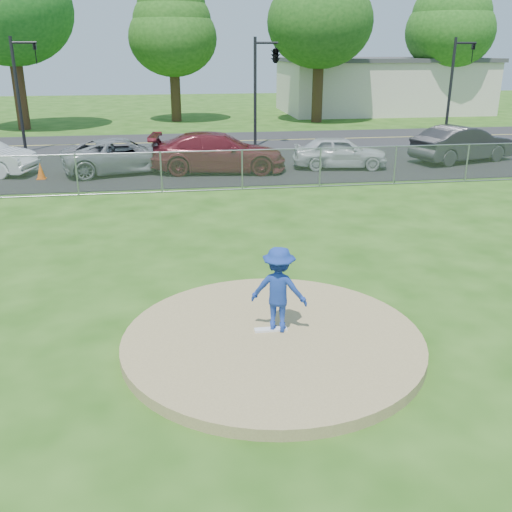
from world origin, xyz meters
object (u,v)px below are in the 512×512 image
Objects in this scene: tree_far_right at (451,20)px; parked_car_darkred at (218,152)px; traffic_signal_center at (273,57)px; traffic_cone at (41,171)px; commercial_building at (382,85)px; tree_center at (172,26)px; tree_right at (320,7)px; parked_car_gray at (124,155)px; parked_car_pearl at (340,152)px; pitcher at (279,290)px; traffic_signal_left at (22,84)px; parked_car_charcoal at (463,144)px; traffic_signal_right at (455,80)px.

parked_car_darkred is (-19.58, -19.52, -6.21)m from tree_far_right.
traffic_signal_center is 8.40× the size of traffic_cone.
commercial_building is 2.93× the size of traffic_signal_center.
tree_right reaches higher than tree_center.
tree_right is at bearing -164.74° from tree_far_right.
tree_far_right is 2.06× the size of parked_car_gray.
traffic_cone is at bearing -143.49° from tree_far_right.
parked_car_pearl is (-14.19, -19.53, -6.34)m from tree_far_right.
traffic_signal_center is 3.52× the size of pitcher.
pitcher is (8.91, -21.77, -2.37)m from traffic_signal_left.
pitcher is at bearing 125.99° from parked_car_charcoal.
commercial_building is 1.41× the size of tree_right.
pitcher is 16.46m from traffic_cone.
traffic_signal_center is at bearing -0.00° from traffic_signal_left.
traffic_signal_center is (-12.03, -16.00, 2.45)m from commercial_building.
traffic_signal_left is at bearing -122.90° from tree_center.
tree_right is 17.54m from parked_car_charcoal.
traffic_cone is (-15.90, -16.91, -7.31)m from tree_right.
commercial_building reaches higher than parked_car_gray.
tree_center is 21.03m from tree_far_right.
parked_car_darkred is at bearing -154.73° from traffic_signal_right.
tree_right is 2.08× the size of traffic_signal_right.
parked_car_gray reaches higher than traffic_cone.
parked_car_gray is at bearing -161.27° from traffic_signal_right.
parked_car_pearl reaches higher than traffic_cone.
traffic_signal_center is 10.61m from parked_car_charcoal.
tree_far_right reaches higher than parked_car_charcoal.
traffic_signal_right is 15.49m from parked_car_darkred.
parked_car_charcoal is (20.70, -5.89, -2.53)m from traffic_signal_left.
tree_right is at bearing -6.93° from parked_car_charcoal.
traffic_signal_left is 7.77m from traffic_cone.
tree_center is at bearing 10.84° from parked_car_darkred.
parked_car_pearl is at bearing -125.99° from tree_far_right.
pitcher is 2.39× the size of traffic_cone.
tree_far_right reaches higher than traffic_cone.
commercial_building is 20.17m from traffic_signal_center.
traffic_signal_left is 1.35× the size of parked_car_pearl.
traffic_signal_right is 8.40× the size of traffic_cone.
tree_right is at bearing 46.77° from traffic_cone.
tree_far_right reaches higher than traffic_signal_right.
parked_car_pearl is (5.67, 15.25, -0.28)m from pitcher.
tree_center is 0.92× the size of tree_far_right.
traffic_signal_right is 0.97× the size of parked_car_darkred.
tree_far_right is 24.96m from parked_car_pearl.
parked_car_charcoal is at bearing -54.12° from tree_center.
commercial_building is 3.15× the size of parked_car_gray.
parked_car_darkred is at bearing -135.09° from tree_far_right.
pitcher is at bearing -105.58° from tree_right.
parked_car_charcoal is at bearing -113.11° from tree_far_right.
traffic_signal_left reaches higher than parked_car_charcoal.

